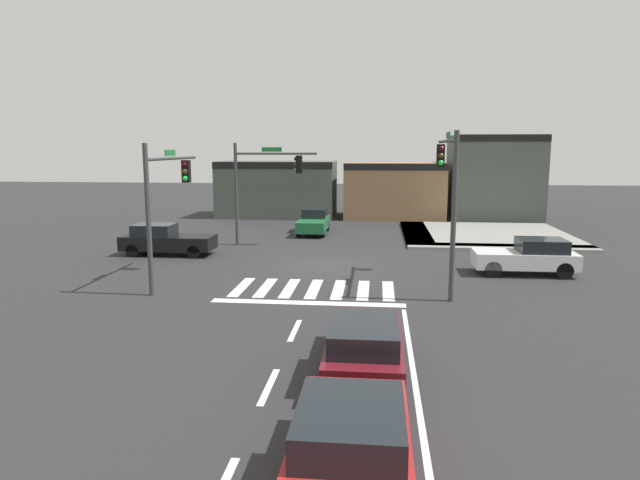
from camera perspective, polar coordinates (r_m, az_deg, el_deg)
ground_plane at (r=26.00m, az=0.52°, el=-2.54°), size 120.00×120.00×0.00m
crosswalk_near at (r=21.64m, az=-0.61°, el=-4.95°), size 6.08×3.02×0.01m
lane_markings at (r=13.74m, az=-0.10°, el=-13.49°), size 6.80×24.25×0.01m
bike_detector_marking at (r=18.08m, az=3.37°, el=-7.85°), size 1.14×1.14×0.01m
curb_corner_northeast at (r=35.68m, az=15.70°, el=0.47°), size 10.00×10.60×0.15m
storefront_row at (r=44.28m, az=7.80°, el=5.62°), size 24.36×6.40×6.29m
traffic_signal_southwest at (r=22.82m, az=-15.19°, el=5.00°), size 0.32×5.46×5.50m
traffic_signal_northwest at (r=30.96m, az=-5.65°, el=6.39°), size 4.56×0.32×5.61m
traffic_signal_southeast at (r=21.87m, az=12.79°, el=6.02°), size 0.32×5.46×5.93m
car_black at (r=29.39m, az=-15.37°, el=0.02°), size 4.59×1.74×1.55m
car_green at (r=35.57m, az=-0.64°, el=1.87°), size 1.71×4.30×1.50m
car_white at (r=25.54m, az=20.31°, el=-1.57°), size 4.21×1.84×1.54m
car_maroon at (r=13.67m, az=4.53°, el=-10.43°), size 1.76×4.57×1.39m
car_red at (r=9.25m, az=3.08°, el=-20.39°), size 1.85×4.44×1.49m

